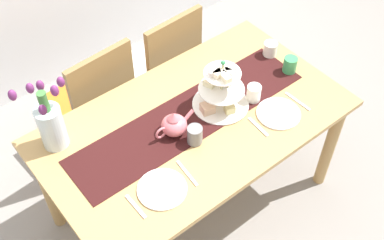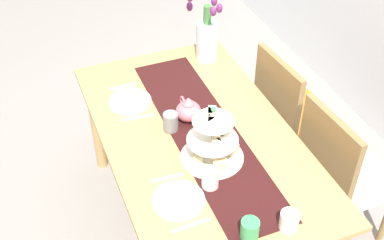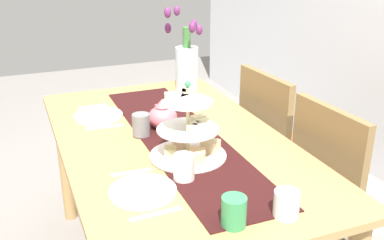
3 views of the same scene
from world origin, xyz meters
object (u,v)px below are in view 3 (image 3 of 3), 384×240
at_px(teapot, 163,116).
at_px(dinner_plate_right, 143,191).
at_px(dining_table, 173,161).
at_px(mug_orange, 234,212).
at_px(fork_left, 93,106).
at_px(knife_left, 105,127).
at_px(mug_white_text, 184,168).
at_px(chair_right, 343,191).
at_px(fork_right, 131,172).
at_px(cream_jug, 286,204).
at_px(tiered_cake_stand, 189,133).
at_px(chair_left, 280,145).
at_px(knife_right, 156,214).
at_px(dinner_plate_left, 98,116).
at_px(tulip_vase, 186,62).
at_px(mug_grey, 141,125).

relative_size(teapot, dinner_plate_right, 1.04).
bearing_deg(dining_table, mug_orange, -3.67).
xyz_separation_m(fork_left, knife_left, (0.29, 0.00, 0.00)).
distance_m(dinner_plate_right, mug_white_text, 0.17).
distance_m(chair_right, knife_left, 1.09).
distance_m(dining_table, fork_right, 0.35).
distance_m(fork_left, fork_right, 0.75).
height_order(cream_jug, fork_left, cream_jug).
bearing_deg(tiered_cake_stand, dinner_plate_right, -51.87).
height_order(chair_left, chair_right, same).
bearing_deg(dining_table, chair_right, 66.46).
distance_m(teapot, knife_right, 0.69).
relative_size(dinner_plate_left, fork_right, 1.53).
relative_size(chair_left, dinner_plate_left, 3.96).
xyz_separation_m(fork_left, mug_white_text, (0.87, 0.16, 0.04)).
bearing_deg(tiered_cake_stand, fork_left, -160.93).
bearing_deg(knife_right, fork_right, -180.00).
height_order(dining_table, tiered_cake_stand, tiered_cake_stand).
bearing_deg(mug_orange, fork_right, -155.33).
xyz_separation_m(chair_right, cream_jug, (0.37, -0.56, 0.28)).
distance_m(tulip_vase, mug_orange, 1.33).
distance_m(mug_grey, mug_orange, 0.74).
xyz_separation_m(chair_right, mug_white_text, (0.04, -0.76, 0.29)).
height_order(knife_left, knife_right, same).
height_order(chair_right, knife_left, chair_right).
bearing_deg(chair_left, mug_white_text, -53.93).
distance_m(dinner_plate_left, mug_white_text, 0.74).
bearing_deg(teapot, dining_table, 0.00).
bearing_deg(chair_right, tiered_cake_stand, -99.87).
bearing_deg(mug_white_text, cream_jug, 32.24).
bearing_deg(knife_left, cream_jug, 22.11).
relative_size(tiered_cake_stand, mug_grey, 3.20).
distance_m(dining_table, dinner_plate_right, 0.45).
relative_size(tulip_vase, dinner_plate_right, 2.01).
distance_m(teapot, mug_grey, 0.12).
height_order(cream_jug, mug_white_text, mug_white_text).
bearing_deg(chair_left, cream_jug, -32.10).
xyz_separation_m(tiered_cake_stand, knife_left, (-0.41, -0.24, -0.10)).
relative_size(chair_right, knife_left, 5.35).
relative_size(chair_left, tiered_cake_stand, 2.99).
distance_m(dining_table, teapot, 0.21).
bearing_deg(chair_left, teapot, -82.77).
distance_m(chair_right, mug_white_text, 0.82).
xyz_separation_m(cream_jug, knife_right, (-0.15, -0.37, -0.04)).
bearing_deg(fork_left, mug_orange, 9.47).
height_order(cream_jug, mug_orange, mug_orange).
bearing_deg(tiered_cake_stand, dinner_plate_left, -156.48).
xyz_separation_m(fork_right, mug_grey, (-0.31, 0.13, 0.05)).
height_order(chair_right, mug_white_text, chair_right).
distance_m(chair_right, tulip_vase, 1.07).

